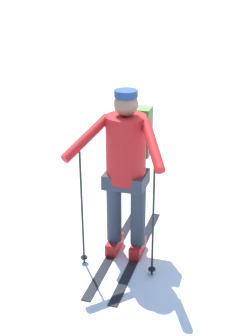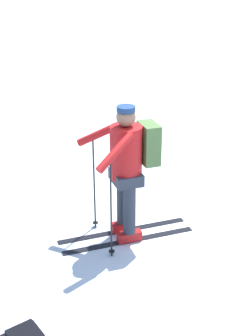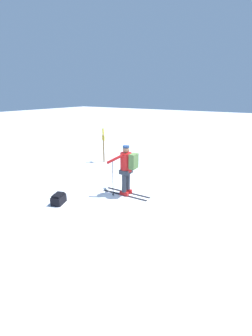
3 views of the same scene
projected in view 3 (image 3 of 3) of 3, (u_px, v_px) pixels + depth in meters
The scene contains 4 objects.
ground_plane at pixel (135, 202), 7.12m from camera, with size 80.00×80.00×0.00m, color white.
skier at pixel (127, 167), 7.37m from camera, with size 0.95×1.70×1.69m.
dropped_backpack at pixel (59, 199), 6.98m from camera, with size 0.54×0.45×0.33m.
trail_marker at pixel (103, 142), 11.01m from camera, with size 0.12×0.23×1.68m.
Camera 3 is at (-5.53, -3.26, 3.28)m, focal length 24.00 mm.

